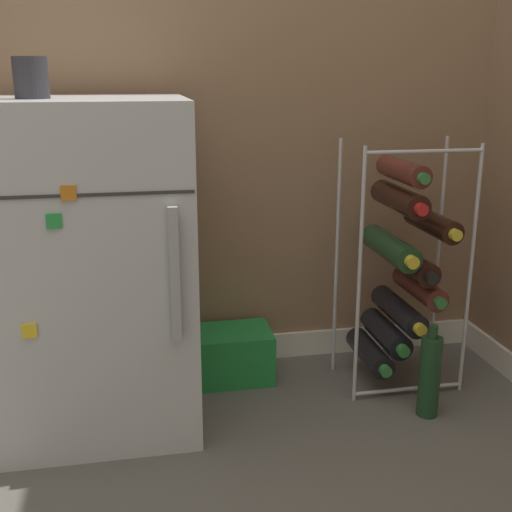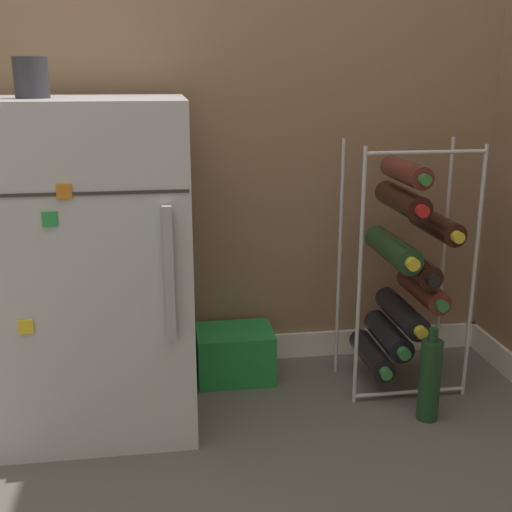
{
  "view_description": "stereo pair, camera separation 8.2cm",
  "coord_description": "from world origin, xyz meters",
  "px_view_note": "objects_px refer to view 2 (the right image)",
  "views": [
    {
      "loc": [
        -0.18,
        -1.4,
        1.0
      ],
      "look_at": [
        0.17,
        0.42,
        0.47
      ],
      "focal_mm": 45.0,
      "sensor_mm": 36.0,
      "label": 1
    },
    {
      "loc": [
        -0.1,
        -1.41,
        1.0
      ],
      "look_at": [
        0.17,
        0.42,
        0.47
      ],
      "focal_mm": 45.0,
      "sensor_mm": 36.0,
      "label": 2
    }
  ],
  "objects_px": {
    "mini_fridge": "(91,265)",
    "wine_rack": "(404,270)",
    "loose_bottle_floor": "(430,379)",
    "fridge_top_cup": "(31,78)",
    "soda_box": "(235,354)"
  },
  "relations": [
    {
      "from": "wine_rack",
      "to": "soda_box",
      "type": "bearing_deg",
      "value": 167.15
    },
    {
      "from": "mini_fridge",
      "to": "fridge_top_cup",
      "type": "height_order",
      "value": "fridge_top_cup"
    },
    {
      "from": "mini_fridge",
      "to": "wine_rack",
      "type": "bearing_deg",
      "value": 2.89
    },
    {
      "from": "mini_fridge",
      "to": "wine_rack",
      "type": "distance_m",
      "value": 0.96
    },
    {
      "from": "soda_box",
      "to": "mini_fridge",
      "type": "bearing_deg",
      "value": -158.52
    },
    {
      "from": "fridge_top_cup",
      "to": "soda_box",
      "type": "bearing_deg",
      "value": 22.4
    },
    {
      "from": "fridge_top_cup",
      "to": "loose_bottle_floor",
      "type": "relative_size",
      "value": 0.35
    },
    {
      "from": "mini_fridge",
      "to": "soda_box",
      "type": "xyz_separation_m",
      "value": [
        0.43,
        0.17,
        -0.38
      ]
    },
    {
      "from": "loose_bottle_floor",
      "to": "fridge_top_cup",
      "type": "bearing_deg",
      "value": 172.98
    },
    {
      "from": "mini_fridge",
      "to": "wine_rack",
      "type": "xyz_separation_m",
      "value": [
        0.96,
        0.05,
        -0.07
      ]
    },
    {
      "from": "loose_bottle_floor",
      "to": "soda_box",
      "type": "bearing_deg",
      "value": 146.65
    },
    {
      "from": "wine_rack",
      "to": "loose_bottle_floor",
      "type": "distance_m",
      "value": 0.35
    },
    {
      "from": "soda_box",
      "to": "loose_bottle_floor",
      "type": "xyz_separation_m",
      "value": [
        0.54,
        -0.35,
        0.04
      ]
    },
    {
      "from": "mini_fridge",
      "to": "wine_rack",
      "type": "relative_size",
      "value": 1.17
    },
    {
      "from": "soda_box",
      "to": "fridge_top_cup",
      "type": "height_order",
      "value": "fridge_top_cup"
    }
  ]
}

